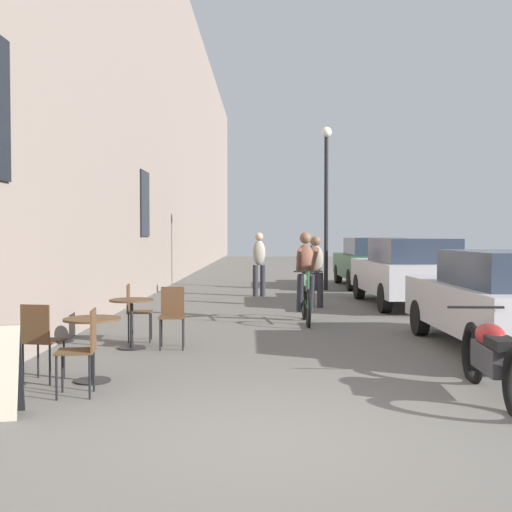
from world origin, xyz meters
TOP-DOWN VIEW (x-y plane):
  - ground_plane at (0.00, 0.00)m, footprint 88.00×88.00m
  - building_facade_left at (-3.45, 14.00)m, footprint 0.54×68.00m
  - cafe_table_near at (-2.01, 2.01)m, footprint 0.64×0.64m
  - cafe_chair_near_toward_street at (-2.57, 1.94)m, footprint 0.44×0.44m
  - cafe_chair_near_toward_wall at (-1.93, 1.39)m, footprint 0.43×0.43m
  - cafe_table_mid at (-2.00, 4.10)m, footprint 0.64×0.64m
  - cafe_chair_mid_toward_street at (-2.08, 4.72)m, footprint 0.42×0.42m
  - cafe_chair_mid_toward_wall at (-1.42, 4.17)m, footprint 0.41×0.41m
  - cyclist_on_bicycle at (0.71, 6.94)m, footprint 0.52×1.76m
  - pedestrian_near at (1.10, 9.41)m, footprint 0.38×0.30m
  - pedestrian_mid at (-0.22, 12.01)m, footprint 0.35×0.26m
  - pedestrian_far at (1.40, 13.93)m, footprint 0.34×0.25m
  - street_lamp at (1.78, 14.01)m, footprint 0.32×0.32m
  - parked_car_nearest at (3.30, 3.96)m, footprint 1.79×4.08m
  - parked_car_second at (3.27, 9.74)m, footprint 2.01×4.50m
  - parked_car_third at (3.32, 15.15)m, footprint 1.93×4.46m
  - parked_motorcycle at (2.26, 1.36)m, footprint 0.62×2.15m

SIDE VIEW (x-z plane):
  - ground_plane at x=0.00m, z-range 0.00..0.00m
  - parked_motorcycle at x=2.26m, z-range -0.05..0.86m
  - cafe_chair_near_toward_street at x=-2.57m, z-range 0.07..0.96m
  - cafe_chair_near_toward_wall at x=-1.93m, z-range 0.07..0.96m
  - cafe_chair_mid_toward_street at x=-2.08m, z-range 0.07..0.96m
  - cafe_chair_mid_toward_wall at x=-1.42m, z-range 0.07..0.96m
  - cafe_table_near at x=-2.01m, z-range 0.16..0.88m
  - cafe_table_mid at x=-2.00m, z-range 0.16..0.88m
  - parked_car_nearest at x=3.30m, z-range 0.03..1.46m
  - cyclist_on_bicycle at x=0.71m, z-range -0.06..1.68m
  - parked_car_third at x=3.32m, z-range 0.03..1.60m
  - parked_car_second at x=3.27m, z-range 0.03..1.61m
  - pedestrian_far at x=1.40m, z-range 0.10..1.69m
  - pedestrian_near at x=1.10m, z-range 0.10..1.74m
  - pedestrian_mid at x=-0.22m, z-range 0.11..1.84m
  - street_lamp at x=1.78m, z-range 0.66..5.56m
  - building_facade_left at x=-3.45m, z-range 0.00..11.44m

